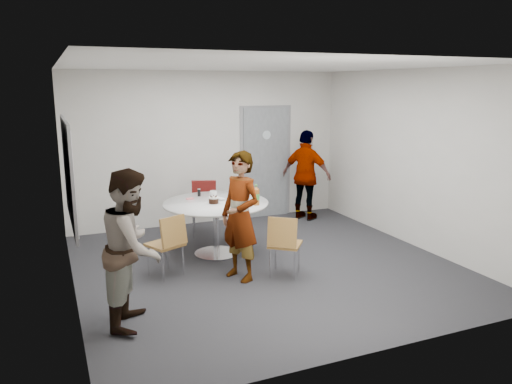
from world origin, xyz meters
name	(u,v)px	position (x,y,z in m)	size (l,w,h in m)	color
floor	(266,265)	(0.00, 0.00, 0.00)	(5.00, 5.00, 0.00)	#232327
ceiling	(267,65)	(0.00, 0.00, 2.70)	(5.00, 5.00, 0.00)	silver
wall_back	(209,148)	(0.00, 2.50, 1.35)	(5.00, 5.00, 0.00)	#B9B7AF
wall_left	(67,184)	(-2.50, 0.00, 1.35)	(5.00, 5.00, 0.00)	#B9B7AF
wall_right	(416,159)	(2.50, 0.00, 1.35)	(5.00, 5.00, 0.00)	#B9B7AF
wall_front	(382,213)	(0.00, -2.50, 1.35)	(5.00, 5.00, 0.00)	#B9B7AF
door	(266,163)	(1.10, 2.48, 1.03)	(1.02, 0.17, 2.12)	slate
whiteboard	(69,172)	(-2.46, 0.20, 1.45)	(0.04, 1.90, 1.25)	gray
table	(218,209)	(-0.45, 0.71, 0.68)	(1.52, 1.52, 1.09)	white
chair_near_left	(169,240)	(-1.32, 0.10, 0.51)	(0.53, 0.55, 0.83)	olive
chair_near_right	(284,240)	(0.04, -0.48, 0.50)	(0.57, 0.57, 0.83)	olive
chair_far	(204,202)	(-0.33, 1.81, 0.55)	(0.54, 0.57, 0.89)	maroon
person_main	(240,216)	(-0.49, -0.29, 0.83)	(0.61, 0.40, 1.66)	#A5C6EA
person_left	(132,248)	(-1.95, -1.00, 0.82)	(0.80, 0.62, 1.64)	white
person_right	(306,175)	(1.68, 1.95, 0.83)	(0.97, 0.40, 1.66)	black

